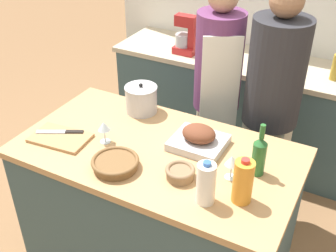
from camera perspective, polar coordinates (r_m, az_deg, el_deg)
kitchen_island at (r=2.57m, az=-1.36°, el=-11.37°), size 1.53×0.84×0.90m
back_counter at (r=3.65m, az=9.77°, el=2.61°), size 2.16×0.60×0.88m
roasting_pan at (r=2.28m, az=4.18°, el=-1.73°), size 0.29×0.26×0.13m
wicker_basket at (r=2.15m, az=-7.15°, el=-5.01°), size 0.24×0.24×0.05m
cutting_board at (r=2.43m, az=-14.37°, el=-1.56°), size 0.34×0.23×0.02m
stock_pot at (r=2.59m, az=-3.64°, el=3.65°), size 0.20×0.20×0.19m
mixing_bowl at (r=2.07m, az=1.65°, el=-6.31°), size 0.15×0.15×0.06m
juice_jug at (r=1.93m, az=10.12°, el=-7.41°), size 0.09×0.09×0.23m
milk_jug at (r=1.90m, az=5.16°, el=-7.74°), size 0.09×0.09×0.23m
wine_bottle_green at (r=2.10m, az=12.23°, el=-3.83°), size 0.07×0.07×0.28m
wine_glass_left at (r=2.05m, az=8.65°, el=-4.78°), size 0.07×0.07×0.13m
wine_glass_right at (r=2.31m, az=-8.67°, el=-0.13°), size 0.07×0.07×0.13m
knife_chef at (r=2.46m, az=-14.22°, el=-0.77°), size 0.25×0.15×0.01m
stand_mixer at (r=3.46m, az=2.43°, el=11.86°), size 0.18×0.14×0.31m
condiment_bottle_tall at (r=3.48m, az=6.33°, el=10.61°), size 0.06×0.06×0.14m
condiment_bottle_short at (r=3.48m, az=16.27°, el=9.91°), size 0.05×0.05×0.19m
condiment_bottle_extra at (r=3.25m, az=21.77°, el=7.41°), size 0.06×0.06×0.21m
person_cook_aproned at (r=2.88m, az=6.65°, el=4.90°), size 0.34×0.35×1.63m
person_cook_guest at (r=2.73m, az=13.82°, el=2.89°), size 0.35×0.35×1.67m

